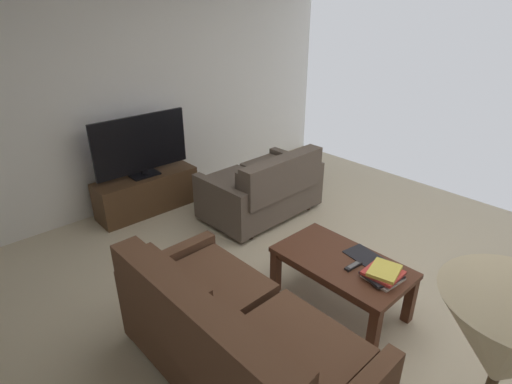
{
  "coord_description": "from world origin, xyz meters",
  "views": [
    {
      "loc": [
        -1.37,
        2.42,
        2.27
      ],
      "look_at": [
        0.71,
        0.5,
        0.92
      ],
      "focal_mm": 28.29,
      "sensor_mm": 36.0,
      "label": 1
    }
  ],
  "objects_px": {
    "tv_stand": "(147,193)",
    "book_stack": "(383,274)",
    "flat_tv": "(141,145)",
    "sofa_main": "(233,341)",
    "tv_remote": "(353,266)",
    "loveseat_near": "(264,188)",
    "loose_magazine": "(364,256)",
    "coffee_table": "(341,267)",
    "floor_lamp": "(498,366)"
  },
  "relations": [
    {
      "from": "sofa_main",
      "to": "loveseat_near",
      "type": "relative_size",
      "value": 1.3
    },
    {
      "from": "tv_stand",
      "to": "loveseat_near",
      "type": "bearing_deg",
      "value": -137.67
    },
    {
      "from": "sofa_main",
      "to": "tv_remote",
      "type": "relative_size",
      "value": 10.58
    },
    {
      "from": "sofa_main",
      "to": "coffee_table",
      "type": "relative_size",
      "value": 1.66
    },
    {
      "from": "book_stack",
      "to": "sofa_main",
      "type": "bearing_deg",
      "value": 74.0
    },
    {
      "from": "floor_lamp",
      "to": "book_stack",
      "type": "xyz_separation_m",
      "value": [
        1.0,
        -1.3,
        -0.92
      ]
    },
    {
      "from": "floor_lamp",
      "to": "flat_tv",
      "type": "xyz_separation_m",
      "value": [
        3.88,
        -0.97,
        -0.58
      ]
    },
    {
      "from": "flat_tv",
      "to": "book_stack",
      "type": "xyz_separation_m",
      "value": [
        -2.88,
        -0.34,
        -0.33
      ]
    },
    {
      "from": "tv_stand",
      "to": "tv_remote",
      "type": "bearing_deg",
      "value": -173.71
    },
    {
      "from": "loveseat_near",
      "to": "coffee_table",
      "type": "bearing_deg",
      "value": 157.96
    },
    {
      "from": "tv_remote",
      "to": "tv_stand",
      "type": "bearing_deg",
      "value": 6.29
    },
    {
      "from": "book_stack",
      "to": "loose_magazine",
      "type": "height_order",
      "value": "book_stack"
    },
    {
      "from": "floor_lamp",
      "to": "tv_remote",
      "type": "relative_size",
      "value": 9.98
    },
    {
      "from": "sofa_main",
      "to": "tv_stand",
      "type": "relative_size",
      "value": 1.46
    },
    {
      "from": "tv_remote",
      "to": "coffee_table",
      "type": "bearing_deg",
      "value": -7.47
    },
    {
      "from": "flat_tv",
      "to": "tv_remote",
      "type": "height_order",
      "value": "flat_tv"
    },
    {
      "from": "tv_stand",
      "to": "book_stack",
      "type": "relative_size",
      "value": 3.89
    },
    {
      "from": "sofa_main",
      "to": "book_stack",
      "type": "relative_size",
      "value": 5.67
    },
    {
      "from": "sofa_main",
      "to": "flat_tv",
      "type": "distance_m",
      "value": 2.72
    },
    {
      "from": "loveseat_near",
      "to": "flat_tv",
      "type": "height_order",
      "value": "flat_tv"
    },
    {
      "from": "loveseat_near",
      "to": "tv_remote",
      "type": "distance_m",
      "value": 1.76
    },
    {
      "from": "sofa_main",
      "to": "loveseat_near",
      "type": "xyz_separation_m",
      "value": [
        1.54,
        -1.73,
        -0.03
      ]
    },
    {
      "from": "loveseat_near",
      "to": "book_stack",
      "type": "bearing_deg",
      "value": 162.43
    },
    {
      "from": "sofa_main",
      "to": "loveseat_near",
      "type": "distance_m",
      "value": 2.32
    },
    {
      "from": "coffee_table",
      "to": "loose_magazine",
      "type": "bearing_deg",
      "value": -116.91
    },
    {
      "from": "sofa_main",
      "to": "floor_lamp",
      "type": "distance_m",
      "value": 1.68
    },
    {
      "from": "coffee_table",
      "to": "loveseat_near",
      "type": "bearing_deg",
      "value": -22.04
    },
    {
      "from": "book_stack",
      "to": "loveseat_near",
      "type": "bearing_deg",
      "value": -17.57
    },
    {
      "from": "loveseat_near",
      "to": "tv_remote",
      "type": "bearing_deg",
      "value": 158.9
    },
    {
      "from": "flat_tv",
      "to": "sofa_main",
      "type": "bearing_deg",
      "value": 162.51
    },
    {
      "from": "loveseat_near",
      "to": "floor_lamp",
      "type": "height_order",
      "value": "floor_lamp"
    },
    {
      "from": "tv_stand",
      "to": "book_stack",
      "type": "xyz_separation_m",
      "value": [
        -2.88,
        -0.34,
        0.26
      ]
    },
    {
      "from": "flat_tv",
      "to": "loose_magazine",
      "type": "height_order",
      "value": "flat_tv"
    },
    {
      "from": "tv_stand",
      "to": "book_stack",
      "type": "distance_m",
      "value": 2.91
    },
    {
      "from": "loveseat_near",
      "to": "floor_lamp",
      "type": "distance_m",
      "value": 3.59
    },
    {
      "from": "coffee_table",
      "to": "flat_tv",
      "type": "height_order",
      "value": "flat_tv"
    },
    {
      "from": "floor_lamp",
      "to": "loveseat_near",
      "type": "bearing_deg",
      "value": -33.52
    },
    {
      "from": "flat_tv",
      "to": "book_stack",
      "type": "relative_size",
      "value": 3.64
    },
    {
      "from": "coffee_table",
      "to": "tv_stand",
      "type": "distance_m",
      "value": 2.57
    },
    {
      "from": "sofa_main",
      "to": "tv_stand",
      "type": "height_order",
      "value": "sofa_main"
    },
    {
      "from": "floor_lamp",
      "to": "book_stack",
      "type": "distance_m",
      "value": 1.88
    },
    {
      "from": "flat_tv",
      "to": "floor_lamp",
      "type": "bearing_deg",
      "value": 165.98
    },
    {
      "from": "sofa_main",
      "to": "loveseat_near",
      "type": "bearing_deg",
      "value": -48.39
    },
    {
      "from": "loveseat_near",
      "to": "tv_remote",
      "type": "relative_size",
      "value": 8.15
    },
    {
      "from": "floor_lamp",
      "to": "loose_magazine",
      "type": "distance_m",
      "value": 2.13
    },
    {
      "from": "loveseat_near",
      "to": "loose_magazine",
      "type": "relative_size",
      "value": 4.75
    },
    {
      "from": "tv_stand",
      "to": "flat_tv",
      "type": "distance_m",
      "value": 0.59
    },
    {
      "from": "coffee_table",
      "to": "flat_tv",
      "type": "distance_m",
      "value": 2.6
    },
    {
      "from": "sofa_main",
      "to": "loose_magazine",
      "type": "xyz_separation_m",
      "value": [
        -0.08,
        -1.28,
        0.07
      ]
    },
    {
      "from": "loveseat_near",
      "to": "tv_stand",
      "type": "relative_size",
      "value": 1.12
    }
  ]
}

